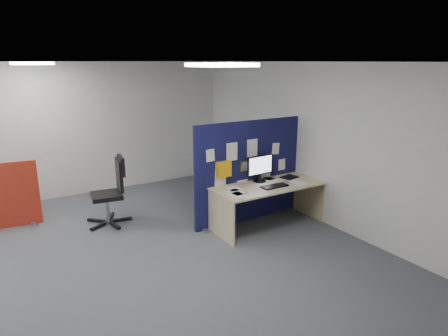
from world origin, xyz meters
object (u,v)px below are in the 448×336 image
navy_divider (249,172)px  main_desk (266,193)px  monitor_main (260,167)px  office_chair (113,187)px

navy_divider → main_desk: navy_divider is taller
navy_divider → main_desk: size_ratio=1.12×
main_desk → monitor_main: size_ratio=3.65×
main_desk → office_chair: (-2.16, 1.43, 0.09)m
navy_divider → monitor_main: (0.10, -0.18, 0.11)m
main_desk → office_chair: 2.59m
office_chair → main_desk: bearing=-25.4°
navy_divider → monitor_main: size_ratio=4.08×
monitor_main → main_desk: bearing=-87.9°
navy_divider → main_desk: 0.48m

